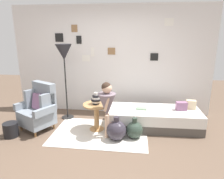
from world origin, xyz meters
TOP-DOWN VIEW (x-y plane):
  - ground_plane at (0.00, 0.00)m, footprint 12.00×12.00m
  - gallery_wall at (-0.00, 1.95)m, footprint 4.80×0.12m
  - rug at (-0.06, 0.69)m, footprint 1.88×1.27m
  - armchair at (-1.35, 0.75)m, footprint 0.90×0.83m
  - daybed at (1.03, 1.11)m, footprint 1.92×0.85m
  - pillow_head at (1.80, 1.25)m, footprint 0.20×0.13m
  - pillow_mid at (1.58, 1.15)m, footprint 0.23×0.15m
  - side_table at (-0.16, 0.84)m, footprint 0.54×0.54m
  - vase_striped at (-0.16, 0.84)m, footprint 0.20×0.20m
  - floor_lamp at (-0.97, 1.36)m, footprint 0.36×0.36m
  - person_child at (0.10, 0.57)m, footprint 0.34×0.34m
  - book_on_daybed at (0.76, 1.11)m, footprint 0.24×0.19m
  - demijohn_near at (0.29, 0.48)m, footprint 0.38×0.38m
  - demijohn_far at (0.63, 0.58)m, footprint 0.33×0.33m
  - magazine_basket at (-1.76, 0.34)m, footprint 0.28×0.28m

SIDE VIEW (x-z plane):
  - ground_plane at x=0.00m, z-range 0.00..0.00m
  - rug at x=-0.06m, z-range 0.00..0.01m
  - magazine_basket at x=-1.76m, z-range 0.00..0.28m
  - demijohn_far at x=0.63m, z-range -0.04..0.37m
  - demijohn_near at x=0.29m, z-range -0.04..0.42m
  - daybed at x=1.03m, z-range 0.00..0.40m
  - side_table at x=-0.16m, z-range 0.12..0.68m
  - book_on_daybed at x=0.76m, z-range 0.40..0.43m
  - armchair at x=-1.35m, z-range -0.05..0.92m
  - pillow_mid at x=1.58m, z-range 0.40..0.58m
  - pillow_head at x=1.80m, z-range 0.40..0.59m
  - vase_striped at x=-0.16m, z-range 0.54..0.79m
  - person_child at x=0.10m, z-range 0.15..1.24m
  - gallery_wall at x=0.00m, z-range 0.00..2.60m
  - floor_lamp at x=-0.97m, z-range 0.62..2.34m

